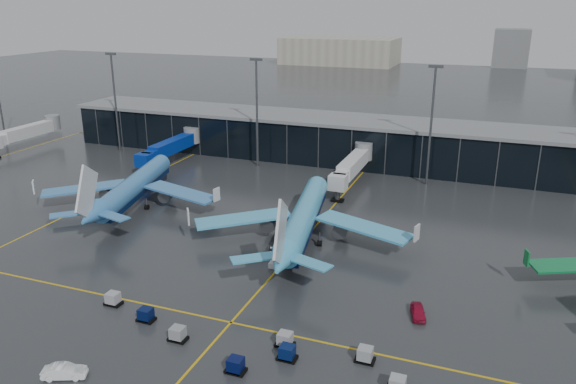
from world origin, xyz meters
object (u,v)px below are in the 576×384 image
(airliner_klm_near, at_px, (304,202))
(airliner_arkefly, at_px, (134,174))
(baggage_carts, at_px, (245,342))
(mobile_airstair, at_px, (278,260))
(service_van_red, at_px, (418,312))
(service_van_white, at_px, (64,371))

(airliner_klm_near, bearing_deg, airliner_arkefly, 163.40)
(airliner_arkefly, bearing_deg, airliner_klm_near, -20.17)
(airliner_arkefly, relative_size, baggage_carts, 1.04)
(mobile_airstair, xyz_separation_m, service_van_red, (21.93, -7.33, -0.06))
(airliner_klm_near, xyz_separation_m, service_van_white, (-11.62, -43.32, -5.84))
(airliner_klm_near, relative_size, baggage_carts, 1.07)
(mobile_airstair, bearing_deg, service_van_red, -21.85)
(airliner_klm_near, height_order, service_van_white, airliner_klm_near)
(airliner_klm_near, distance_m, service_van_red, 28.50)
(airliner_arkefly, xyz_separation_m, mobile_airstair, (35.69, -14.46, -5.66))
(airliner_arkefly, bearing_deg, service_van_red, -34.45)
(mobile_airstair, height_order, service_van_white, mobile_airstair)
(service_van_red, bearing_deg, baggage_carts, -157.33)
(airliner_arkefly, bearing_deg, mobile_airstair, -35.78)
(baggage_carts, xyz_separation_m, service_van_red, (17.66, 13.85, -0.05))
(airliner_arkefly, xyz_separation_m, airliner_klm_near, (36.09, -4.08, 0.17))
(airliner_arkefly, height_order, mobile_airstair, airliner_arkefly)
(mobile_airstair, xyz_separation_m, service_van_white, (-11.21, -32.94, -0.01))
(airliner_arkefly, xyz_separation_m, service_van_white, (24.47, -47.40, -5.67))
(service_van_white, bearing_deg, service_van_red, -76.51)
(baggage_carts, relative_size, service_van_white, 8.75)
(baggage_carts, bearing_deg, airliner_klm_near, 96.99)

